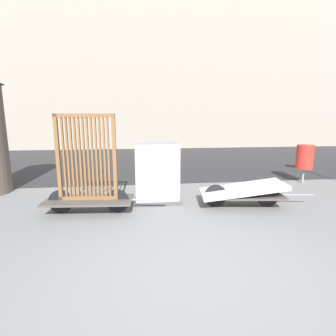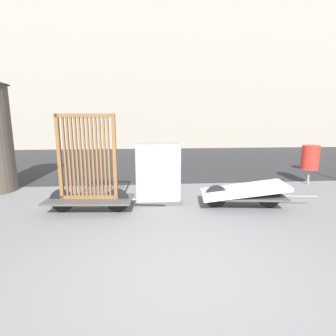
{
  "view_description": "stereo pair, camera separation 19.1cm",
  "coord_description": "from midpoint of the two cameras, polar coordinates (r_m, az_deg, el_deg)",
  "views": [
    {
      "loc": [
        -0.63,
        -2.91,
        1.9
      ],
      "look_at": [
        0.0,
        2.32,
        0.89
      ],
      "focal_mm": 28.0,
      "sensor_mm": 36.0,
      "label": 1
    },
    {
      "loc": [
        -0.44,
        -2.93,
        1.9
      ],
      "look_at": [
        0.0,
        2.32,
        0.89
      ],
      "focal_mm": 28.0,
      "sensor_mm": 36.0,
      "label": 2
    }
  ],
  "objects": [
    {
      "name": "bike_cart_with_bedframe",
      "position": [
        5.48,
        -15.93,
        -2.45
      ],
      "size": [
        2.46,
        0.85,
        1.98
      ],
      "rotation": [
        0.0,
        0.0,
        -0.07
      ],
      "color": "#4C4742",
      "rests_on": "ground_plane"
    },
    {
      "name": "road_strip",
      "position": [
        12.07,
        -2.18,
        1.79
      ],
      "size": [
        56.0,
        9.04,
        0.01
      ],
      "color": "#2D2D30",
      "rests_on": "ground_plane"
    },
    {
      "name": "utility_cabinet",
      "position": [
        5.84,
        -1.26,
        -1.69
      ],
      "size": [
        1.03,
        0.48,
        1.35
      ],
      "color": "#4C4C4C",
      "rests_on": "ground_plane"
    },
    {
      "name": "building_facade",
      "position": [
        18.93,
        -3.31,
        23.86
      ],
      "size": [
        48.0,
        4.0,
        12.34
      ],
      "color": "#9E9384",
      "rests_on": "ground_plane"
    },
    {
      "name": "bike_cart_with_mattress",
      "position": [
        5.87,
        16.95,
        -5.03
      ],
      "size": [
        2.48,
        1.02,
        0.56
      ],
      "rotation": [
        0.0,
        0.0,
        -0.12
      ],
      "color": "#4C4742",
      "rests_on": "ground_plane"
    },
    {
      "name": "ground_plane",
      "position": [
        3.53,
        5.05,
        -21.84
      ],
      "size": [
        60.0,
        60.0,
        0.0
      ],
      "primitive_type": "plane",
      "color": "slate"
    },
    {
      "name": "trash_bin",
      "position": [
        8.58,
        29.12,
        1.97
      ],
      "size": [
        0.47,
        0.47,
        1.13
      ],
      "color": "gray",
      "rests_on": "ground_plane"
    }
  ]
}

